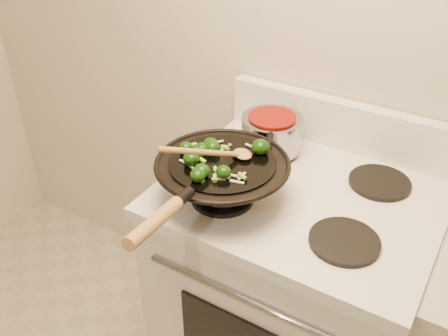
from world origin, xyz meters
The scene contains 5 objects.
stove centered at (-0.03, 1.17, 0.47)m, with size 0.78×0.67×1.08m.
wok centered at (-0.21, 1.02, 1.00)m, with size 0.37×0.62×0.18m.
stirfry centered at (-0.24, 1.01, 1.06)m, with size 0.23×0.25×0.04m.
wooden_spoon centered at (-0.21, 1.00, 1.08)m, with size 0.16×0.26×0.11m.
saucepan centered at (-0.21, 1.32, 0.99)m, with size 0.19×0.30×0.11m.
Camera 1 is at (0.38, 0.06, 1.78)m, focal length 40.00 mm.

